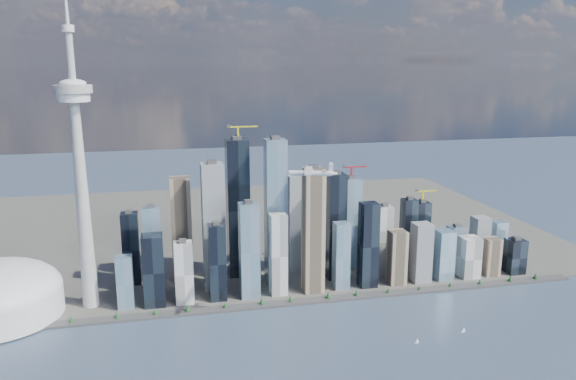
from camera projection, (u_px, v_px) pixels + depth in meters
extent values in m
cube|color=#383838|center=(277.00, 304.00, 931.89)|extent=(1100.00, 22.00, 4.00)
cube|color=#4C4C47|center=(240.00, 228.00, 1359.92)|extent=(1400.00, 900.00, 3.00)
cylinder|color=#3F2D1E|center=(24.00, 326.00, 848.51)|extent=(1.00, 1.00, 2.40)
cone|color=#164017|center=(24.00, 324.00, 847.70)|extent=(7.20, 7.20, 8.00)
cylinder|color=#3F2D1E|center=(85.00, 320.00, 866.88)|extent=(1.00, 1.00, 2.40)
cone|color=#164017|center=(84.00, 318.00, 866.07)|extent=(7.20, 7.20, 8.00)
cylinder|color=#3F2D1E|center=(142.00, 315.00, 885.25)|extent=(1.00, 1.00, 2.40)
cone|color=#164017|center=(142.00, 313.00, 884.44)|extent=(7.20, 7.20, 8.00)
cylinder|color=#3F2D1E|center=(198.00, 310.00, 903.62)|extent=(1.00, 1.00, 2.40)
cone|color=#164017|center=(198.00, 308.00, 902.80)|extent=(7.20, 7.20, 8.00)
cylinder|color=#3F2D1E|center=(251.00, 305.00, 921.98)|extent=(1.00, 1.00, 2.40)
cone|color=#164017|center=(251.00, 303.00, 921.17)|extent=(7.20, 7.20, 8.00)
cylinder|color=#3F2D1E|center=(302.00, 300.00, 940.35)|extent=(1.00, 1.00, 2.40)
cone|color=#164017|center=(302.00, 298.00, 939.54)|extent=(7.20, 7.20, 8.00)
cylinder|color=#3F2D1E|center=(351.00, 295.00, 958.72)|extent=(1.00, 1.00, 2.40)
cone|color=#164017|center=(351.00, 293.00, 957.91)|extent=(7.20, 7.20, 8.00)
cylinder|color=#3F2D1E|center=(398.00, 291.00, 977.08)|extent=(1.00, 1.00, 2.40)
cone|color=#164017|center=(399.00, 289.00, 976.27)|extent=(7.20, 7.20, 8.00)
cylinder|color=#3F2D1E|center=(444.00, 287.00, 995.45)|extent=(1.00, 1.00, 2.40)
cone|color=#164017|center=(444.00, 285.00, 994.64)|extent=(7.20, 7.20, 8.00)
cylinder|color=#3F2D1E|center=(488.00, 283.00, 1013.82)|extent=(1.00, 1.00, 2.40)
cone|color=#164017|center=(488.00, 281.00, 1013.01)|extent=(7.20, 7.20, 8.00)
cylinder|color=#3F2D1E|center=(530.00, 279.00, 1032.19)|extent=(1.00, 1.00, 2.40)
cone|color=#164017|center=(530.00, 277.00, 1031.37)|extent=(7.20, 7.20, 8.00)
cube|color=black|center=(152.00, 270.00, 913.78)|extent=(34.00, 34.00, 120.13)
cube|color=#7297AC|center=(151.00, 251.00, 957.63)|extent=(30.00, 30.00, 152.89)
cube|color=silver|center=(183.00, 273.00, 926.22)|extent=(30.00, 30.00, 103.75)
cube|color=tan|center=(180.00, 229.00, 1016.22)|extent=(36.00, 36.00, 191.12)
cube|color=gray|center=(212.00, 227.00, 971.88)|extent=(38.00, 38.00, 223.88)
cube|color=black|center=(216.00, 262.00, 934.80)|extent=(28.00, 28.00, 131.05)
cube|color=#7297AC|center=(248.00, 251.00, 942.76)|extent=(32.00, 32.00, 163.82)
cube|color=black|center=(240.00, 208.00, 1032.15)|extent=(40.00, 40.00, 256.65)
cube|color=#7297AC|center=(275.00, 213.00, 990.89)|extent=(36.00, 36.00, 262.11)
cube|color=silver|center=(280.00, 254.00, 956.88)|extent=(28.00, 28.00, 141.97)
cube|color=tan|center=(312.00, 231.00, 959.92)|extent=(34.00, 34.00, 218.42)
cube|color=gray|center=(297.00, 223.00, 1063.46)|extent=(30.00, 30.00, 185.66)
cube|color=black|center=(334.00, 227.00, 1021.58)|extent=(32.00, 32.00, 196.58)
cube|color=#7297AC|center=(342.00, 256.00, 982.65)|extent=(26.00, 26.00, 120.13)
cube|color=black|center=(369.00, 245.00, 989.56)|extent=(30.00, 30.00, 152.89)
cube|color=#7297AC|center=(350.00, 223.00, 1086.94)|extent=(34.00, 34.00, 174.74)
cube|color=silver|center=(385.00, 240.00, 1050.16)|extent=(28.00, 28.00, 131.05)
cube|color=tan|center=(395.00, 257.00, 1006.31)|extent=(30.00, 30.00, 98.29)
cube|color=gray|center=(421.00, 252.00, 1015.67)|extent=(32.00, 32.00, 109.21)
cube|color=black|center=(410.00, 236.00, 1059.53)|extent=(26.00, 26.00, 141.97)
cube|color=#7297AC|center=(446.00, 255.00, 1028.12)|extent=(30.00, 30.00, 92.83)
cube|color=black|center=(421.00, 231.00, 1124.89)|extent=(28.00, 28.00, 120.13)
cube|color=#7297AC|center=(457.00, 247.00, 1087.49)|extent=(30.00, 30.00, 81.91)
cube|color=silver|center=(470.00, 257.00, 1040.56)|extent=(34.00, 34.00, 76.45)
cube|color=tan|center=(492.00, 257.00, 1050.71)|extent=(28.00, 28.00, 70.99)
cube|color=gray|center=(478.00, 241.00, 1095.18)|extent=(30.00, 30.00, 98.29)
cube|color=black|center=(513.00, 256.00, 1060.86)|extent=(32.00, 32.00, 65.53)
cube|color=#7297AC|center=(498.00, 242.00, 1105.95)|extent=(26.00, 26.00, 87.37)
cube|color=black|center=(129.00, 248.00, 1003.92)|extent=(30.00, 30.00, 131.05)
cube|color=#7297AC|center=(127.00, 282.00, 908.99)|extent=(26.00, 26.00, 87.37)
cube|color=yellow|center=(238.00, 133.00, 1000.75)|extent=(3.00, 3.00, 22.00)
cube|color=yellow|center=(242.00, 127.00, 1000.01)|extent=(55.00, 2.20, 2.20)
cube|color=#383838|center=(229.00, 126.00, 994.32)|extent=(6.00, 4.00, 4.00)
cube|color=#B01921|center=(351.00, 173.00, 1064.77)|extent=(3.00, 3.00, 22.00)
cube|color=#B01921|center=(355.00, 167.00, 1063.82)|extent=(48.00, 2.20, 2.20)
cube|color=#383838|center=(344.00, 166.00, 1058.79)|extent=(6.00, 4.00, 4.00)
cube|color=yellow|center=(423.00, 197.00, 1108.87)|extent=(3.00, 3.00, 22.00)
cube|color=yellow|center=(426.00, 191.00, 1107.82)|extent=(45.00, 2.20, 2.20)
cube|color=#383838|center=(417.00, 191.00, 1103.08)|extent=(6.00, 4.00, 4.00)
cone|color=#9E9F99|center=(83.00, 206.00, 886.82)|extent=(26.00, 26.00, 340.00)
cylinder|color=silver|center=(74.00, 97.00, 848.51)|extent=(48.00, 48.00, 14.00)
cylinder|color=#9E9F99|center=(73.00, 89.00, 845.80)|extent=(56.00, 56.00, 12.00)
ellipsoid|color=silver|center=(73.00, 84.00, 844.00)|extent=(40.00, 40.00, 14.00)
cylinder|color=#9E9F99|center=(70.00, 56.00, 834.98)|extent=(11.00, 11.00, 80.00)
cylinder|color=silver|center=(68.00, 28.00, 825.97)|extent=(18.00, 18.00, 10.00)
cylinder|color=white|center=(310.00, 173.00, 788.83)|extent=(59.89, 23.97, 7.41)
cone|color=white|center=(288.00, 173.00, 790.79)|extent=(9.86, 9.38, 7.41)
cone|color=white|center=(333.00, 174.00, 786.80)|extent=(13.19, 10.36, 7.41)
cube|color=white|center=(309.00, 170.00, 788.09)|extent=(27.04, 64.86, 1.16)
cylinder|color=white|center=(308.00, 174.00, 776.12)|extent=(13.40, 7.57, 4.17)
cylinder|color=white|center=(309.00, 170.00, 800.89)|extent=(13.40, 7.57, 4.17)
cylinder|color=#3F3F3F|center=(303.00, 173.00, 776.55)|extent=(2.93, 8.99, 9.26)
cylinder|color=#3F3F3F|center=(304.00, 170.00, 801.32)|extent=(2.93, 8.99, 9.26)
cube|color=white|center=(331.00, 168.00, 785.34)|extent=(6.49, 2.70, 12.74)
cube|color=white|center=(331.00, 164.00, 783.88)|extent=(10.73, 21.44, 0.81)
cube|color=white|center=(417.00, 343.00, 806.93)|extent=(5.75, 2.08, 0.75)
cylinder|color=#999999|center=(417.00, 340.00, 805.95)|extent=(0.23, 0.23, 8.46)
cube|color=white|center=(463.00, 332.00, 839.73)|extent=(5.87, 1.86, 0.78)
cylinder|color=#999999|center=(463.00, 329.00, 838.72)|extent=(0.23, 0.23, 8.76)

